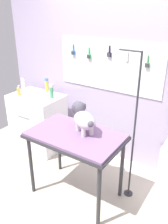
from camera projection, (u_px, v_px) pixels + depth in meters
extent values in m
cube|color=#BFB6A0|center=(67.00, 207.00, 2.88)|extent=(4.40, 4.00, 0.04)
cube|color=#B1A3C3|center=(120.00, 85.00, 3.37)|extent=(4.00, 0.06, 2.30)
cube|color=white|center=(108.00, 66.00, 3.32)|extent=(1.57, 0.02, 0.70)
cylinder|color=gray|center=(74.00, 44.00, 3.50)|extent=(0.01, 0.02, 0.01)
cylinder|color=blue|center=(73.00, 48.00, 3.52)|extent=(0.02, 0.02, 0.09)
cube|color=blue|center=(73.00, 53.00, 3.55)|extent=(0.06, 0.02, 0.06)
cube|color=#333338|center=(73.00, 53.00, 3.53)|extent=(0.05, 0.01, 0.05)
cylinder|color=gray|center=(90.00, 47.00, 3.37)|extent=(0.01, 0.02, 0.01)
cylinder|color=#329E55|center=(89.00, 51.00, 3.39)|extent=(0.02, 0.02, 0.09)
cube|color=#329E55|center=(89.00, 56.00, 3.42)|extent=(0.06, 0.02, 0.06)
cube|color=#333338|center=(88.00, 57.00, 3.41)|extent=(0.05, 0.01, 0.05)
cylinder|color=gray|center=(110.00, 45.00, 3.19)|extent=(0.01, 0.02, 0.01)
cylinder|color=black|center=(109.00, 49.00, 3.20)|extent=(0.02, 0.02, 0.09)
cube|color=black|center=(109.00, 55.00, 3.23)|extent=(0.06, 0.02, 0.06)
cube|color=#333338|center=(109.00, 55.00, 3.22)|extent=(0.05, 0.01, 0.05)
cylinder|color=gray|center=(128.00, 51.00, 3.08)|extent=(0.01, 0.02, 0.01)
cube|color=silver|center=(127.00, 57.00, 3.10)|extent=(0.03, 0.01, 0.13)
cylinder|color=gray|center=(149.00, 55.00, 2.95)|extent=(0.01, 0.02, 0.01)
cylinder|color=#3E934C|center=(148.00, 59.00, 2.96)|extent=(0.02, 0.02, 0.09)
cube|color=#3E934C|center=(147.00, 65.00, 2.99)|extent=(0.06, 0.02, 0.06)
cube|color=#333338|center=(147.00, 65.00, 2.98)|extent=(0.05, 0.01, 0.05)
cylinder|color=#2D2D33|center=(31.00, 165.00, 2.94)|extent=(0.04, 0.04, 0.80)
cylinder|color=#2D2D33|center=(99.00, 197.00, 2.46)|extent=(0.04, 0.04, 0.80)
cylinder|color=#2D2D33|center=(59.00, 145.00, 3.35)|extent=(0.04, 0.04, 0.80)
cylinder|color=#2D2D33|center=(122.00, 169.00, 2.87)|extent=(0.04, 0.04, 0.80)
cube|color=#2D2D33|center=(75.00, 137.00, 2.73)|extent=(1.07, 0.66, 0.03)
cube|color=slate|center=(75.00, 135.00, 2.72)|extent=(1.04, 0.64, 0.03)
cylinder|color=#2D2D33|center=(128.00, 193.00, 3.05)|extent=(0.11, 0.11, 0.01)
cylinder|color=#2D2D33|center=(134.00, 132.00, 2.69)|extent=(0.02, 0.02, 1.78)
cylinder|color=#2D2D33|center=(131.00, 51.00, 2.38)|extent=(0.24, 0.02, 0.02)
cylinder|color=silver|center=(78.00, 127.00, 2.75)|extent=(0.05, 0.05, 0.11)
cylinder|color=silver|center=(85.00, 125.00, 2.79)|extent=(0.05, 0.05, 0.11)
cylinder|color=silver|center=(83.00, 133.00, 2.63)|extent=(0.05, 0.05, 0.11)
cylinder|color=silver|center=(91.00, 131.00, 2.67)|extent=(0.05, 0.05, 0.11)
ellipsoid|color=silver|center=(84.00, 120.00, 2.67)|extent=(0.38, 0.34, 0.18)
ellipsoid|color=#4D4957|center=(80.00, 117.00, 2.77)|extent=(0.17, 0.18, 0.10)
sphere|color=#4D4957|center=(78.00, 108.00, 2.76)|extent=(0.16, 0.16, 0.16)
ellipsoid|color=silver|center=(76.00, 107.00, 2.82)|extent=(0.09, 0.09, 0.05)
sphere|color=black|center=(75.00, 106.00, 2.85)|extent=(0.02, 0.02, 0.02)
ellipsoid|color=#4D4957|center=(74.00, 109.00, 2.71)|extent=(0.06, 0.06, 0.09)
ellipsoid|color=#4D4957|center=(84.00, 107.00, 2.77)|extent=(0.06, 0.06, 0.09)
sphere|color=#4D4957|center=(91.00, 124.00, 2.53)|extent=(0.07, 0.07, 0.07)
cube|color=white|center=(38.00, 121.00, 3.91)|extent=(0.80, 0.56, 0.90)
cube|color=silver|center=(24.00, 117.00, 3.61)|extent=(0.70, 0.01, 0.18)
cylinder|color=#99999E|center=(23.00, 117.00, 3.60)|extent=(0.24, 0.02, 0.02)
cylinder|color=white|center=(23.00, 86.00, 3.92)|extent=(0.05, 0.05, 0.13)
cylinder|color=white|center=(23.00, 82.00, 3.89)|extent=(0.02, 0.02, 0.02)
cube|color=silver|center=(23.00, 80.00, 3.87)|extent=(0.05, 0.03, 0.04)
cylinder|color=gold|center=(47.00, 87.00, 3.82)|extent=(0.05, 0.05, 0.16)
cylinder|color=gold|center=(47.00, 82.00, 3.78)|extent=(0.02, 0.02, 0.02)
cube|color=#3F72AF|center=(46.00, 80.00, 3.77)|extent=(0.05, 0.03, 0.04)
cylinder|color=#439E65|center=(52.00, 93.00, 3.60)|extent=(0.06, 0.06, 0.15)
cylinder|color=#439E65|center=(51.00, 88.00, 3.56)|extent=(0.03, 0.03, 0.02)
cube|color=silver|center=(51.00, 86.00, 3.55)|extent=(0.05, 0.03, 0.04)
cylinder|color=gold|center=(19.00, 91.00, 3.70)|extent=(0.05, 0.05, 0.12)
cylinder|color=silver|center=(18.00, 87.00, 3.67)|extent=(0.02, 0.02, 0.03)
cube|color=silver|center=(19.00, 85.00, 3.66)|extent=(0.03, 0.01, 0.01)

